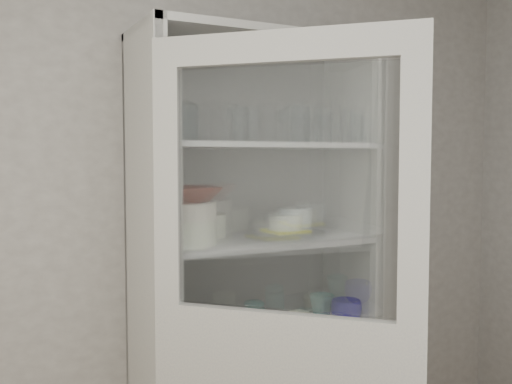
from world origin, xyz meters
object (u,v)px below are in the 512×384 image
cream_bowl (188,211)px  mug_teal (322,306)px  white_canister (202,322)px  goblet_2 (285,124)px  pantry_cabinet (249,310)px  cupboard_door (282,381)px  terracotta_bowl (188,194)px  goblet_0 (187,119)px  plate_stack_back (204,225)px  mug_blue (346,312)px  goblet_1 (235,122)px  glass_platter (285,234)px  goblet_3 (324,128)px  measuring_cups (247,335)px  yellow_trivet (285,231)px  mug_white (299,323)px  plate_stack_front (188,233)px  teal_jar (254,316)px  grey_bowl_stack (295,221)px  white_ramekin (285,222)px

cream_bowl → mug_teal: size_ratio=1.94×
white_canister → goblet_2: bearing=9.6°
pantry_cabinet → cupboard_door: bearing=-106.8°
terracotta_bowl → goblet_0: bearing=70.1°
goblet_2 → cream_bowl: bearing=-162.0°
white_canister → plate_stack_back: bearing=60.9°
mug_blue → pantry_cabinet: bearing=175.5°
goblet_1 → glass_platter: (0.18, -0.13, -0.48)m
goblet_3 → measuring_cups: (-0.50, -0.19, -0.85)m
yellow_trivet → white_canister: size_ratio=1.37×
goblet_3 → mug_blue: (0.00, -0.19, -0.82)m
glass_platter → mug_white: 0.38m
plate_stack_front → teal_jar: plate_stack_front is taller
mug_teal → measuring_cups: (-0.46, -0.14, -0.03)m
measuring_cups → mug_teal: bearing=17.5°
pantry_cabinet → measuring_cups: (-0.09, -0.15, -0.06)m
pantry_cabinet → goblet_0: pantry_cabinet is taller
glass_platter → mug_blue: bearing=-12.7°
goblet_3 → cupboard_door: bearing=-132.4°
glass_platter → white_canister: size_ratio=2.94×
goblet_1 → yellow_trivet: size_ratio=1.12×
cream_bowl → measuring_cups: size_ratio=2.03×
glass_platter → goblet_0: bearing=166.2°
mug_teal → goblet_3: bearing=74.7°
glass_platter → grey_bowl_stack: bearing=22.3°
pantry_cabinet → plate_stack_back: bearing=156.4°
goblet_1 → mug_teal: size_ratio=1.59×
teal_jar → measuring_cups: (-0.10, -0.13, -0.03)m
pantry_cabinet → glass_platter: size_ratio=6.08×
plate_stack_front → plate_stack_back: 0.24m
plate_stack_back → cream_bowl: size_ratio=0.85×
white_ramekin → cupboard_door: bearing=-120.9°
yellow_trivet → grey_bowl_stack: grey_bowl_stack is taller
goblet_3 → terracotta_bowl: 0.80m
pantry_cabinet → mug_blue: 0.43m
cupboard_door → plate_stack_front: (-0.14, 0.49, 0.44)m
yellow_trivet → mug_teal: (0.24, 0.07, -0.37)m
mug_blue → mug_white: mug_blue is taller
cupboard_door → measuring_cups: bearing=123.5°
goblet_1 → white_canister: (-0.18, -0.07, -0.83)m
plate_stack_back → grey_bowl_stack: (0.37, -0.13, 0.01)m
glass_platter → mug_teal: size_ratio=3.04×
cupboard_door → plate_stack_front: cupboard_door is taller
grey_bowl_stack → white_canister: (-0.42, 0.04, -0.40)m
mug_teal → pantry_cabinet: bearing=-158.2°
plate_stack_front → measuring_cups: bearing=-9.4°
yellow_trivet → teal_jar: (-0.12, 0.05, -0.37)m
cupboard_door → white_canister: bearing=139.5°
mug_teal → teal_jar: 0.36m
pantry_cabinet → plate_stack_front: 0.50m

